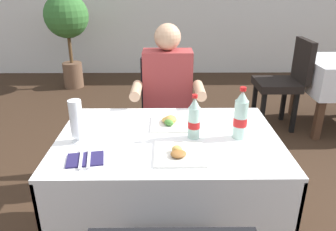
% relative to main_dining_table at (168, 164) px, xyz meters
% --- Properties ---
extents(main_dining_table, '(1.19, 0.82, 0.76)m').
position_rel_main_dining_table_xyz_m(main_dining_table, '(0.00, 0.00, 0.00)').
color(main_dining_table, white).
rests_on(main_dining_table, ground).
extents(chair_far_diner_seat, '(0.44, 0.50, 0.97)m').
position_rel_main_dining_table_xyz_m(chair_far_diner_seat, '(-0.00, 0.80, -0.03)').
color(chair_far_diner_seat, black).
rests_on(chair_far_diner_seat, ground).
extents(seated_diner_far, '(0.50, 0.46, 1.26)m').
position_rel_main_dining_table_xyz_m(seated_diner_far, '(0.00, 0.70, 0.13)').
color(seated_diner_far, '#282D42').
rests_on(seated_diner_far, ground).
extents(plate_near_camera, '(0.24, 0.24, 0.05)m').
position_rel_main_dining_table_xyz_m(plate_near_camera, '(0.05, -0.21, 0.19)').
color(plate_near_camera, white).
rests_on(plate_near_camera, main_dining_table).
extents(plate_far_diner, '(0.23, 0.23, 0.06)m').
position_rel_main_dining_table_xyz_m(plate_far_diner, '(0.01, 0.15, 0.19)').
color(plate_far_diner, white).
rests_on(plate_far_diner, main_dining_table).
extents(beer_glass_left, '(0.07, 0.07, 0.23)m').
position_rel_main_dining_table_xyz_m(beer_glass_left, '(-0.47, -0.06, 0.30)').
color(beer_glass_left, white).
rests_on(beer_glass_left, main_dining_table).
extents(cola_bottle_primary, '(0.07, 0.07, 0.28)m').
position_rel_main_dining_table_xyz_m(cola_bottle_primary, '(0.38, -0.02, 0.30)').
color(cola_bottle_primary, silver).
rests_on(cola_bottle_primary, main_dining_table).
extents(cola_bottle_secondary, '(0.06, 0.06, 0.24)m').
position_rel_main_dining_table_xyz_m(cola_bottle_secondary, '(0.14, -0.01, 0.28)').
color(cola_bottle_secondary, silver).
rests_on(cola_bottle_secondary, main_dining_table).
extents(napkin_cutlery_set, '(0.19, 0.20, 0.01)m').
position_rel_main_dining_table_xyz_m(napkin_cutlery_set, '(-0.39, -0.25, 0.18)').
color(napkin_cutlery_set, '#231E4C').
rests_on(napkin_cutlery_set, main_dining_table).
extents(background_chair_left, '(0.50, 0.44, 0.97)m').
position_rel_main_dining_table_xyz_m(background_chair_left, '(1.28, 1.78, -0.03)').
color(background_chair_left, black).
rests_on(background_chair_left, ground).
extents(potted_plant_corner, '(0.63, 0.63, 1.37)m').
position_rel_main_dining_table_xyz_m(potted_plant_corner, '(-1.42, 3.26, 0.38)').
color(potted_plant_corner, brown).
rests_on(potted_plant_corner, ground).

